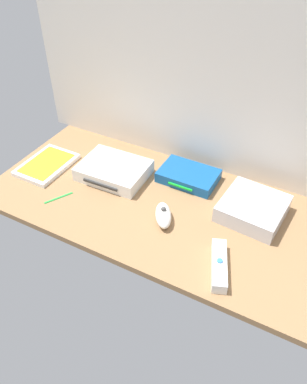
{
  "coord_description": "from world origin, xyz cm",
  "views": [
    {
      "loc": [
        39.59,
        -74.4,
        75.81
      ],
      "look_at": [
        0.0,
        0.0,
        4.0
      ],
      "focal_mm": 35.58,
      "sensor_mm": 36.0,
      "label": 1
    }
  ],
  "objects_px": {
    "mini_computer": "(253,208)",
    "stylus_pen": "(58,197)",
    "game_console": "(114,170)",
    "remote_wand": "(219,265)",
    "network_router": "(188,176)",
    "game_case": "(47,165)",
    "remote_nunchuk": "(163,215)"
  },
  "relations": [
    {
      "from": "game_console",
      "to": "remote_wand",
      "type": "height_order",
      "value": "game_console"
    },
    {
      "from": "network_router",
      "to": "stylus_pen",
      "type": "height_order",
      "value": "network_router"
    },
    {
      "from": "game_case",
      "to": "remote_wand",
      "type": "xyz_separation_m",
      "value": [
        0.66,
        -0.13,
        0.01
      ]
    },
    {
      "from": "game_console",
      "to": "remote_wand",
      "type": "distance_m",
      "value": 0.47
    },
    {
      "from": "game_console",
      "to": "remote_nunchuk",
      "type": "height_order",
      "value": "remote_nunchuk"
    },
    {
      "from": "network_router",
      "to": "remote_nunchuk",
      "type": "height_order",
      "value": "remote_nunchuk"
    },
    {
      "from": "stylus_pen",
      "to": "network_router",
      "type": "bearing_deg",
      "value": 40.48
    },
    {
      "from": "stylus_pen",
      "to": "game_console",
      "type": "bearing_deg",
      "value": 62.47
    },
    {
      "from": "game_case",
      "to": "game_console",
      "type": "bearing_deg",
      "value": 16.05
    },
    {
      "from": "mini_computer",
      "to": "remote_nunchuk",
      "type": "height_order",
      "value": "mini_computer"
    },
    {
      "from": "game_console",
      "to": "remote_nunchuk",
      "type": "distance_m",
      "value": 0.26
    },
    {
      "from": "stylus_pen",
      "to": "remote_nunchuk",
      "type": "bearing_deg",
      "value": 11.14
    },
    {
      "from": "remote_wand",
      "to": "stylus_pen",
      "type": "distance_m",
      "value": 0.52
    },
    {
      "from": "game_case",
      "to": "stylus_pen",
      "type": "height_order",
      "value": "game_case"
    },
    {
      "from": "network_router",
      "to": "remote_nunchuk",
      "type": "distance_m",
      "value": 0.2
    },
    {
      "from": "game_case",
      "to": "mini_computer",
      "type": "bearing_deg",
      "value": 8.37
    },
    {
      "from": "stylus_pen",
      "to": "mini_computer",
      "type": "bearing_deg",
      "value": 20.68
    },
    {
      "from": "remote_wand",
      "to": "remote_nunchuk",
      "type": "bearing_deg",
      "value": 134.8
    },
    {
      "from": "network_router",
      "to": "remote_wand",
      "type": "height_order",
      "value": "same"
    },
    {
      "from": "remote_wand",
      "to": "mini_computer",
      "type": "bearing_deg",
      "value": 65.15
    },
    {
      "from": "remote_nunchuk",
      "to": "remote_wand",
      "type": "bearing_deg",
      "value": -55.47
    },
    {
      "from": "mini_computer",
      "to": "stylus_pen",
      "type": "xyz_separation_m",
      "value": [
        -0.54,
        -0.2,
        -0.02
      ]
    },
    {
      "from": "network_router",
      "to": "remote_nunchuk",
      "type": "xyz_separation_m",
      "value": [
        0.01,
        -0.2,
        0.0
      ]
    },
    {
      "from": "remote_wand",
      "to": "network_router",
      "type": "bearing_deg",
      "value": 105.01
    },
    {
      "from": "mini_computer",
      "to": "game_console",
      "type": "bearing_deg",
      "value": -176.09
    },
    {
      "from": "mini_computer",
      "to": "remote_wand",
      "type": "bearing_deg",
      "value": -93.72
    },
    {
      "from": "game_case",
      "to": "remote_nunchuk",
      "type": "distance_m",
      "value": 0.46
    },
    {
      "from": "game_console",
      "to": "network_router",
      "type": "xyz_separation_m",
      "value": [
        0.22,
        0.09,
        -0.0
      ]
    },
    {
      "from": "game_console",
      "to": "network_router",
      "type": "bearing_deg",
      "value": 20.93
    },
    {
      "from": "game_console",
      "to": "stylus_pen",
      "type": "bearing_deg",
      "value": -119.38
    },
    {
      "from": "game_case",
      "to": "network_router",
      "type": "xyz_separation_m",
      "value": [
        0.45,
        0.16,
        0.01
      ]
    },
    {
      "from": "remote_nunchuk",
      "to": "stylus_pen",
      "type": "distance_m",
      "value": 0.33
    }
  ]
}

